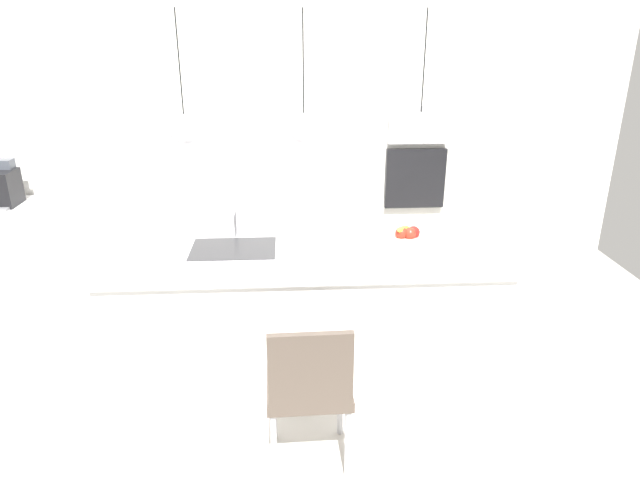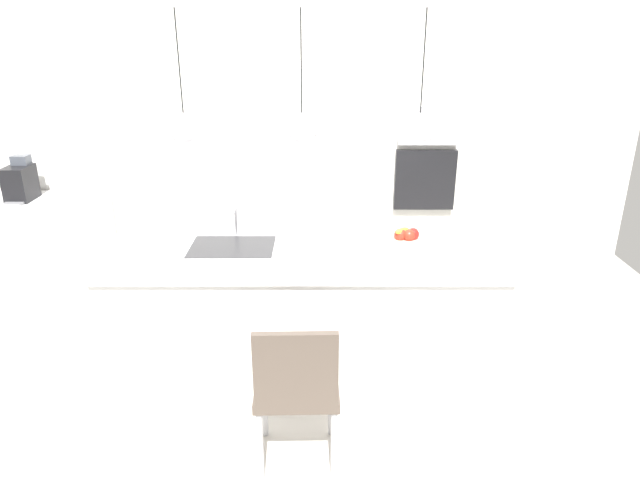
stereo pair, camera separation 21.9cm
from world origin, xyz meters
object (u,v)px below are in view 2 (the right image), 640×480
(oven, at_px, (427,180))
(chair_near, at_px, (298,385))
(fruit_bowl, at_px, (410,240))
(microwave, at_px, (430,126))
(coffee_machine, at_px, (22,182))

(oven, bearing_deg, chair_near, -113.37)
(chair_near, bearing_deg, oven, 66.63)
(oven, xyz_separation_m, chair_near, (-1.10, -2.54, -0.46))
(fruit_bowl, bearing_deg, microwave, 76.34)
(coffee_machine, height_order, microwave, microwave)
(fruit_bowl, bearing_deg, coffee_machine, 158.19)
(microwave, bearing_deg, fruit_bowl, -103.66)
(coffee_machine, height_order, oven, oven)
(microwave, xyz_separation_m, chair_near, (-1.10, -2.54, -0.96))
(fruit_bowl, relative_size, coffee_machine, 0.73)
(coffee_machine, distance_m, microwave, 3.64)
(coffee_machine, bearing_deg, fruit_bowl, -21.81)
(coffee_machine, relative_size, microwave, 0.70)
(microwave, bearing_deg, coffee_machine, -175.28)
(oven, height_order, chair_near, oven)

